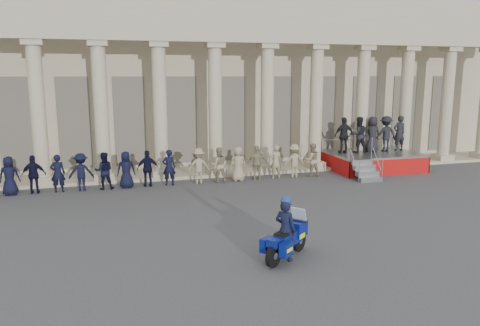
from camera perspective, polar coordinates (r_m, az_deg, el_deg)
name	(u,v)px	position (r m, az deg, el deg)	size (l,w,h in m)	color
ground	(232,230)	(15.00, -0.99, -8.11)	(90.00, 90.00, 0.00)	#3B3B3D
building	(169,80)	(28.70, -8.66, 9.99)	(40.00, 12.50, 9.00)	tan
officer_rank	(134,169)	(20.77, -12.81, -0.75)	(17.87, 0.61, 1.60)	black
reviewing_stand	(372,141)	(24.90, 15.78, 2.61)	(4.45, 4.22, 2.73)	gray
motorcycle	(287,239)	(12.66, 5.77, -9.18)	(1.63, 1.44, 1.26)	black
rider	(285,228)	(12.46, 5.55, -7.94)	(0.69, 0.72, 1.74)	black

